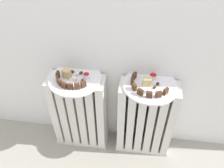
% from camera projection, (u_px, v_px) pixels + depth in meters
% --- Properties ---
extents(radiator_left, '(0.35, 0.15, 0.56)m').
position_uv_depth(radiator_left, '(80.00, 113.00, 1.44)').
color(radiator_left, silver).
rests_on(radiator_left, ground_plane).
extents(radiator_right, '(0.35, 0.15, 0.56)m').
position_uv_depth(radiator_right, '(145.00, 120.00, 1.40)').
color(radiator_right, silver).
rests_on(radiator_right, ground_plane).
extents(plate_left, '(0.30, 0.30, 0.01)m').
position_uv_depth(plate_left, '(75.00, 79.00, 1.25)').
color(plate_left, white).
rests_on(plate_left, radiator_left).
extents(plate_right, '(0.30, 0.30, 0.01)m').
position_uv_depth(plate_right, '(150.00, 85.00, 1.21)').
color(plate_right, white).
rests_on(plate_right, radiator_right).
extents(dark_cake_slice_left_0, '(0.02, 0.03, 0.04)m').
position_uv_depth(dark_cake_slice_left_0, '(58.00, 75.00, 1.24)').
color(dark_cake_slice_left_0, '#472B19').
rests_on(dark_cake_slice_left_0, plate_left).
extents(dark_cake_slice_left_1, '(0.03, 0.03, 0.04)m').
position_uv_depth(dark_cake_slice_left_1, '(58.00, 79.00, 1.22)').
color(dark_cake_slice_left_1, '#472B19').
rests_on(dark_cake_slice_left_1, plate_left).
extents(dark_cake_slice_left_2, '(0.03, 0.03, 0.04)m').
position_uv_depth(dark_cake_slice_left_2, '(60.00, 82.00, 1.19)').
color(dark_cake_slice_left_2, '#472B19').
rests_on(dark_cake_slice_left_2, plate_left).
extents(dark_cake_slice_left_3, '(0.03, 0.02, 0.04)m').
position_uv_depth(dark_cake_slice_left_3, '(64.00, 85.00, 1.18)').
color(dark_cake_slice_left_3, '#472B19').
rests_on(dark_cake_slice_left_3, plate_left).
extents(dark_cake_slice_left_4, '(0.03, 0.01, 0.04)m').
position_uv_depth(dark_cake_slice_left_4, '(70.00, 87.00, 1.17)').
color(dark_cake_slice_left_4, '#472B19').
rests_on(dark_cake_slice_left_4, plate_left).
extents(dark_cake_slice_left_5, '(0.03, 0.02, 0.04)m').
position_uv_depth(dark_cake_slice_left_5, '(77.00, 86.00, 1.17)').
color(dark_cake_slice_left_5, '#472B19').
rests_on(dark_cake_slice_left_5, plate_left).
extents(dark_cake_slice_left_6, '(0.03, 0.03, 0.04)m').
position_uv_depth(dark_cake_slice_left_6, '(83.00, 84.00, 1.18)').
color(dark_cake_slice_left_6, '#472B19').
rests_on(dark_cake_slice_left_6, plate_left).
extents(marble_cake_slice_left_0, '(0.05, 0.05, 0.05)m').
position_uv_depth(marble_cake_slice_left_0, '(67.00, 74.00, 1.24)').
color(marble_cake_slice_left_0, tan).
rests_on(marble_cake_slice_left_0, plate_left).
extents(turkish_delight_left_0, '(0.03, 0.03, 0.02)m').
position_uv_depth(turkish_delight_left_0, '(75.00, 79.00, 1.23)').
color(turkish_delight_left_0, white).
rests_on(turkish_delight_left_0, plate_left).
extents(turkish_delight_left_1, '(0.02, 0.02, 0.02)m').
position_uv_depth(turkish_delight_left_1, '(77.00, 75.00, 1.26)').
color(turkish_delight_left_1, white).
rests_on(turkish_delight_left_1, plate_left).
extents(medjool_date_left_0, '(0.02, 0.03, 0.02)m').
position_uv_depth(medjool_date_left_0, '(82.00, 80.00, 1.22)').
color(medjool_date_left_0, '#3D1E0F').
rests_on(medjool_date_left_0, plate_left).
extents(medjool_date_left_1, '(0.03, 0.03, 0.01)m').
position_uv_depth(medjool_date_left_1, '(81.00, 73.00, 1.27)').
color(medjool_date_left_1, '#3D1E0F').
rests_on(medjool_date_left_1, plate_left).
extents(medjool_date_left_2, '(0.02, 0.02, 0.02)m').
position_uv_depth(medjool_date_left_2, '(72.00, 72.00, 1.28)').
color(medjool_date_left_2, '#3D1E0F').
rests_on(medjool_date_left_2, plate_left).
extents(medjool_date_left_3, '(0.03, 0.02, 0.02)m').
position_uv_depth(medjool_date_left_3, '(81.00, 67.00, 1.31)').
color(medjool_date_left_3, '#3D1E0F').
rests_on(medjool_date_left_3, plate_left).
extents(jam_bowl_left, '(0.04, 0.04, 0.03)m').
position_uv_depth(jam_bowl_left, '(86.00, 76.00, 1.24)').
color(jam_bowl_left, white).
rests_on(jam_bowl_left, plate_left).
extents(dark_cake_slice_right_0, '(0.03, 0.03, 0.04)m').
position_uv_depth(dark_cake_slice_right_0, '(134.00, 76.00, 1.24)').
color(dark_cake_slice_right_0, '#472B19').
rests_on(dark_cake_slice_right_0, plate_right).
extents(dark_cake_slice_right_1, '(0.02, 0.03, 0.04)m').
position_uv_depth(dark_cake_slice_right_1, '(132.00, 81.00, 1.20)').
color(dark_cake_slice_right_1, '#472B19').
rests_on(dark_cake_slice_right_1, plate_right).
extents(dark_cake_slice_right_2, '(0.03, 0.03, 0.04)m').
position_uv_depth(dark_cake_slice_right_2, '(134.00, 87.00, 1.17)').
color(dark_cake_slice_right_2, '#472B19').
rests_on(dark_cake_slice_right_2, plate_right).
extents(dark_cake_slice_right_3, '(0.03, 0.03, 0.04)m').
position_uv_depth(dark_cake_slice_right_3, '(140.00, 92.00, 1.14)').
color(dark_cake_slice_right_3, '#472B19').
rests_on(dark_cake_slice_right_3, plate_right).
extents(dark_cake_slice_right_4, '(0.03, 0.02, 0.04)m').
position_uv_depth(dark_cake_slice_right_4, '(149.00, 95.00, 1.12)').
color(dark_cake_slice_right_4, '#472B19').
rests_on(dark_cake_slice_right_4, plate_right).
extents(dark_cake_slice_right_5, '(0.03, 0.03, 0.04)m').
position_uv_depth(dark_cake_slice_right_5, '(159.00, 95.00, 1.12)').
color(dark_cake_slice_right_5, '#472B19').
rests_on(dark_cake_slice_right_5, plate_right).
extents(dark_cake_slice_right_6, '(0.03, 0.03, 0.04)m').
position_uv_depth(dark_cake_slice_right_6, '(166.00, 91.00, 1.14)').
color(dark_cake_slice_right_6, '#472B19').
rests_on(dark_cake_slice_right_6, plate_right).
extents(marble_cake_slice_right_0, '(0.05, 0.03, 0.05)m').
position_uv_depth(marble_cake_slice_right_0, '(147.00, 82.00, 1.19)').
color(marble_cake_slice_right_0, tan).
rests_on(marble_cake_slice_right_0, plate_right).
extents(turkish_delight_right_0, '(0.03, 0.03, 0.02)m').
position_uv_depth(turkish_delight_right_0, '(149.00, 91.00, 1.16)').
color(turkish_delight_right_0, white).
rests_on(turkish_delight_right_0, plate_right).
extents(turkish_delight_right_1, '(0.02, 0.02, 0.02)m').
position_uv_depth(turkish_delight_right_1, '(150.00, 81.00, 1.21)').
color(turkish_delight_right_1, white).
rests_on(turkish_delight_right_1, plate_right).
extents(medjool_date_right_0, '(0.03, 0.03, 0.02)m').
position_uv_depth(medjool_date_right_0, '(155.00, 87.00, 1.18)').
color(medjool_date_right_0, '#3D1E0F').
rests_on(medjool_date_right_0, plate_right).
extents(medjool_date_right_1, '(0.02, 0.03, 0.02)m').
position_uv_depth(medjool_date_right_1, '(158.00, 84.00, 1.20)').
color(medjool_date_right_1, '#3D1E0F').
rests_on(medjool_date_right_1, plate_right).
extents(jam_bowl_right, '(0.05, 0.05, 0.03)m').
position_uv_depth(jam_bowl_right, '(153.00, 76.00, 1.24)').
color(jam_bowl_right, white).
rests_on(jam_bowl_right, plate_right).
extents(fork, '(0.04, 0.09, 0.00)m').
position_uv_depth(fork, '(75.00, 85.00, 1.20)').
color(fork, silver).
rests_on(fork, plate_left).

